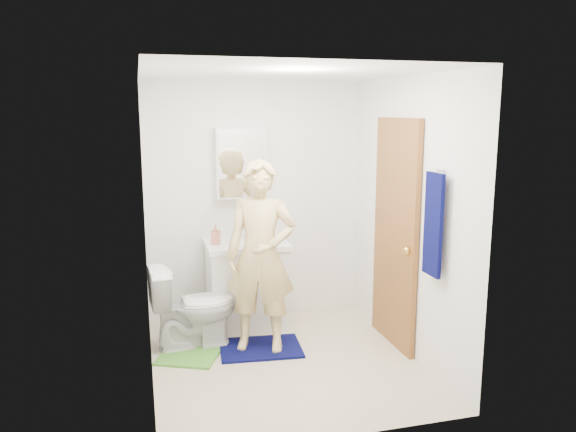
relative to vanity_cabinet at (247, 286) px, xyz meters
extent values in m
cube|color=beige|center=(0.15, -0.91, -0.41)|extent=(2.20, 2.40, 0.02)
cube|color=white|center=(0.15, -0.91, 2.01)|extent=(2.20, 2.40, 0.02)
cube|color=white|center=(0.15, 0.30, 0.80)|extent=(2.20, 0.02, 2.40)
cube|color=white|center=(0.15, -2.12, 0.80)|extent=(2.20, 0.02, 2.40)
cube|color=white|center=(-0.96, -0.91, 0.80)|extent=(0.02, 2.40, 2.40)
cube|color=white|center=(1.26, -0.91, 0.80)|extent=(0.02, 2.40, 2.40)
cube|color=white|center=(0.00, 0.00, 0.00)|extent=(0.75, 0.55, 0.80)
cube|color=white|center=(0.00, 0.00, 0.43)|extent=(0.79, 0.59, 0.05)
cylinder|color=white|center=(0.00, 0.00, 0.44)|extent=(0.40, 0.40, 0.03)
cylinder|color=silver|center=(0.00, 0.18, 0.51)|extent=(0.03, 0.03, 0.12)
cube|color=white|center=(0.00, 0.22, 1.20)|extent=(0.50, 0.12, 0.70)
cube|color=white|center=(0.00, 0.16, 1.20)|extent=(0.46, 0.01, 0.66)
cube|color=#9B5F2A|center=(1.22, -0.76, 0.62)|extent=(0.05, 0.80, 2.05)
sphere|color=gold|center=(1.18, -1.08, 0.55)|extent=(0.07, 0.07, 0.07)
cube|color=#070941|center=(1.18, -1.48, 0.85)|extent=(0.03, 0.24, 0.80)
cylinder|color=silver|center=(1.22, -1.48, 1.27)|extent=(0.06, 0.02, 0.02)
imported|color=white|center=(-0.57, -0.42, -0.02)|extent=(0.78, 0.49, 0.76)
cube|color=#070941|center=(0.00, -0.62, -0.39)|extent=(0.77, 0.58, 0.02)
cube|color=#549F35|center=(-0.64, -0.63, -0.39)|extent=(0.62, 0.58, 0.02)
imported|color=#C96F5E|center=(-0.30, -0.02, 0.55)|extent=(0.10, 0.10, 0.19)
imported|color=#7A408D|center=(0.26, 0.14, 0.49)|extent=(0.15, 0.15, 0.09)
imported|color=#DEBF7D|center=(0.01, -0.63, 0.46)|extent=(0.72, 0.59, 1.68)
camera|label=1|loc=(-0.98, -5.26, 1.70)|focal=35.00mm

